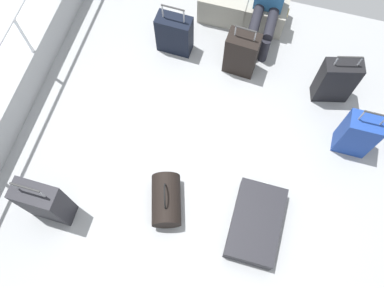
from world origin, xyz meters
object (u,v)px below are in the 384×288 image
at_px(suitcase_5, 336,81).
at_px(duffel_bag, 166,200).
at_px(suitcase_0, 174,34).
at_px(cargo_crate_1, 266,13).
at_px(passenger_seated, 268,3).
at_px(cargo_crate_0, 224,5).
at_px(suitcase_4, 256,223).
at_px(suitcase_1, 45,202).
at_px(suitcase_2, 241,54).
at_px(paper_cup, 371,117).
at_px(suitcase_3, 358,134).

height_order(suitcase_5, duffel_bag, suitcase_5).
bearing_deg(suitcase_0, cargo_crate_1, 34.76).
bearing_deg(suitcase_5, passenger_seated, 145.22).
bearing_deg(cargo_crate_0, suitcase_4, -68.95).
bearing_deg(duffel_bag, suitcase_4, 1.94).
bearing_deg(duffel_bag, suitcase_1, -160.68).
height_order(passenger_seated, suitcase_0, passenger_seated).
distance_m(cargo_crate_0, suitcase_5, 1.70).
distance_m(passenger_seated, suitcase_0, 1.15).
bearing_deg(suitcase_0, suitcase_1, -105.14).
relative_size(suitcase_2, duffel_bag, 1.27).
height_order(cargo_crate_1, suitcase_5, suitcase_5).
bearing_deg(paper_cup, suitcase_5, 160.86).
xyz_separation_m(cargo_crate_1, suitcase_3, (1.27, -1.43, 0.13)).
bearing_deg(suitcase_0, cargo_crate_0, 55.39).
relative_size(cargo_crate_1, suitcase_0, 0.72).
height_order(cargo_crate_0, suitcase_5, suitcase_5).
height_order(suitcase_4, suitcase_5, suitcase_5).
xyz_separation_m(suitcase_2, suitcase_4, (0.60, -1.84, -0.19)).
distance_m(suitcase_5, duffel_bag, 2.31).
bearing_deg(cargo_crate_1, suitcase_0, -145.24).
xyz_separation_m(cargo_crate_0, suitcase_1, (-1.08, -2.99, 0.16)).
height_order(cargo_crate_0, suitcase_3, suitcase_3).
bearing_deg(suitcase_0, duffel_bag, -75.91).
bearing_deg(duffel_bag, passenger_seated, 78.41).
bearing_deg(suitcase_4, suitcase_3, 54.95).
bearing_deg(cargo_crate_1, suitcase_4, -80.21).
distance_m(passenger_seated, suitcase_2, 0.65).
xyz_separation_m(cargo_crate_1, suitcase_1, (-1.62, -3.03, 0.17)).
xyz_separation_m(cargo_crate_0, paper_cup, (2.01, -0.99, -0.15)).
distance_m(suitcase_3, suitcase_4, 1.44).
relative_size(cargo_crate_0, suitcase_3, 0.77).
bearing_deg(suitcase_1, cargo_crate_1, 61.78).
relative_size(suitcase_5, duffel_bag, 1.34).
bearing_deg(suitcase_1, suitcase_2, 57.07).
height_order(cargo_crate_1, paper_cup, cargo_crate_1).
height_order(suitcase_5, paper_cup, suitcase_5).
bearing_deg(suitcase_2, suitcase_0, 175.19).
relative_size(cargo_crate_0, suitcase_5, 0.79).
distance_m(suitcase_1, suitcase_3, 3.30).
height_order(cargo_crate_1, passenger_seated, passenger_seated).
xyz_separation_m(cargo_crate_0, suitcase_2, (0.38, -0.73, 0.10)).
bearing_deg(suitcase_2, cargo_crate_1, 78.45).
relative_size(suitcase_3, paper_cup, 8.12).
bearing_deg(cargo_crate_1, paper_cup, -34.75).
xyz_separation_m(cargo_crate_1, suitcase_4, (0.45, -2.60, -0.08)).
distance_m(suitcase_5, paper_cup, 0.62).
bearing_deg(suitcase_3, cargo_crate_1, 131.56).
distance_m(cargo_crate_1, paper_cup, 1.80).
relative_size(cargo_crate_1, paper_cup, 5.34).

